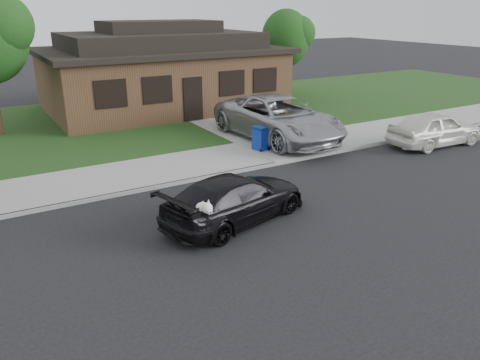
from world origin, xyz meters
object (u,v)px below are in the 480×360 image
minivan (278,118)px  white_compact (435,128)px  recycling_bin (261,138)px  sedan (235,199)px

minivan → white_compact: size_ratio=1.53×
minivan → recycling_bin: 1.86m
minivan → recycling_bin: bearing=-149.1°
recycling_bin → white_compact: bearing=-34.6°
white_compact → recycling_bin: (-6.82, 2.76, -0.12)m
recycling_bin → minivan: bearing=21.1°
sedan → white_compact: (10.84, 2.18, 0.08)m
sedan → white_compact: size_ratio=1.12×
sedan → minivan: bearing=-57.9°
minivan → white_compact: bearing=-38.1°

